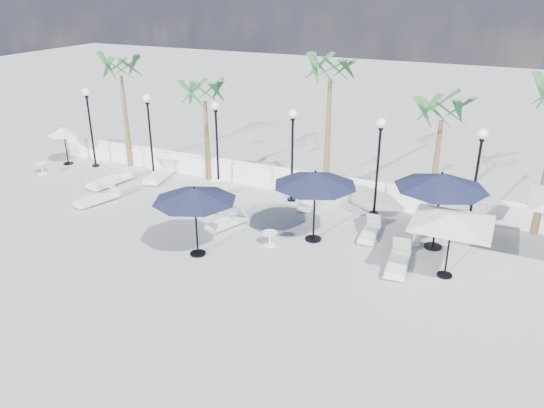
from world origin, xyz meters
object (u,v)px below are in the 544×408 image
at_px(lounger_4, 309,201).
at_px(parasol_navy_mid, 315,179).
at_px(lounger_2, 159,174).
at_px(parasol_cream_sq_a, 453,214).
at_px(lounger_3, 217,199).
at_px(lounger_7, 370,232).
at_px(lounger_1, 110,179).
at_px(parasol_navy_right, 441,181).
at_px(lounger_0, 97,198).
at_px(lounger_5, 227,222).
at_px(parasol_navy_left, 194,195).
at_px(lounger_6, 398,262).
at_px(parasol_cream_small, 63,132).

distance_m(lounger_4, parasol_navy_mid, 3.68).
bearing_deg(lounger_4, lounger_2, 171.42).
relative_size(parasol_navy_mid, parasol_cream_sq_a, 0.63).
xyz_separation_m(lounger_3, lounger_7, (6.42, -0.24, -0.05)).
xyz_separation_m(lounger_1, parasol_navy_right, (14.13, -0.10, 2.15)).
xyz_separation_m(lounger_0, parasol_navy_mid, (9.27, 0.60, 2.05)).
distance_m(lounger_0, parasol_navy_right, 13.51).
xyz_separation_m(lounger_2, parasol_navy_right, (12.54, -1.59, 2.16)).
xyz_separation_m(lounger_5, lounger_7, (5.05, 1.39, -0.01)).
height_order(lounger_1, parasol_navy_mid, parasol_navy_mid).
distance_m(lounger_7, parasol_navy_mid, 2.91).
bearing_deg(lounger_5, parasol_navy_left, -64.68).
relative_size(lounger_6, parasol_navy_left, 0.71).
distance_m(lounger_3, parasol_navy_right, 8.88).
bearing_deg(parasol_cream_sq_a, parasol_navy_left, -165.37).
distance_m(lounger_2, lounger_6, 12.28).
height_order(lounger_2, lounger_5, lounger_2).
height_order(lounger_0, parasol_cream_sq_a, parasol_cream_sq_a).
bearing_deg(lounger_5, lounger_6, 17.28).
xyz_separation_m(lounger_0, lounger_6, (12.43, -0.17, 0.00)).
bearing_deg(lounger_6, parasol_navy_right, 63.62).
bearing_deg(parasol_navy_mid, lounger_2, 162.16).
distance_m(lounger_3, lounger_7, 6.43).
height_order(parasol_navy_left, parasol_cream_sq_a, parasol_navy_left).
distance_m(lounger_1, parasol_cream_small, 4.42).
height_order(lounger_5, parasol_navy_mid, parasol_navy_mid).
height_order(lounger_2, lounger_7, lounger_2).
height_order(lounger_1, parasol_cream_sq_a, parasol_cream_sq_a).
xyz_separation_m(lounger_2, parasol_cream_sq_a, (13.19, -3.39, 1.84)).
relative_size(lounger_3, parasol_cream_small, 1.11).
xyz_separation_m(lounger_3, lounger_4, (3.42, 1.49, -0.05)).
xyz_separation_m(lounger_4, lounger_6, (4.42, -3.54, 0.03)).
bearing_deg(lounger_1, parasol_cream_sq_a, 0.42).
xyz_separation_m(lounger_6, parasol_cream_small, (-17.28, 3.52, 1.43)).
distance_m(parasol_navy_mid, parasol_cream_small, 14.40).
bearing_deg(parasol_navy_left, parasol_navy_mid, 40.15).
relative_size(lounger_5, lounger_6, 0.90).
relative_size(parasol_navy_left, parasol_cream_small, 1.42).
distance_m(lounger_3, parasol_navy_left, 4.61).
relative_size(lounger_5, parasol_cream_sq_a, 0.38).
height_order(lounger_4, lounger_7, lounger_4).
relative_size(lounger_0, lounger_5, 1.13).
relative_size(lounger_6, parasol_cream_sq_a, 0.42).
relative_size(lounger_4, parasol_cream_small, 0.89).
xyz_separation_m(parasol_navy_right, parasol_cream_sq_a, (0.64, -1.80, -0.32)).
bearing_deg(parasol_navy_left, lounger_2, 135.39).
relative_size(parasol_navy_right, parasol_cream_sq_a, 0.66).
height_order(lounger_0, parasol_navy_mid, parasol_navy_mid).
bearing_deg(lounger_6, parasol_cream_sq_a, 1.46).
height_order(lounger_4, parasol_cream_small, parasol_cream_small).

